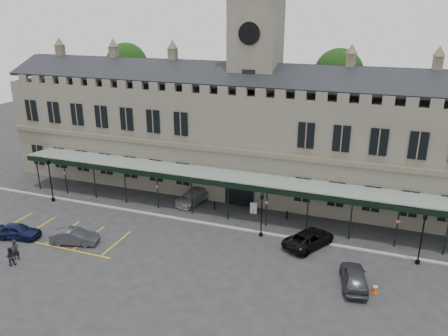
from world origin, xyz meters
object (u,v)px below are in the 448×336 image
(car_left_b, at_px, (75,237))
(person_a, at_px, (15,250))
(car_left_a, at_px, (18,231))
(clock_tower, at_px, (255,79))
(car_taxi, at_px, (194,196))
(lamp_post_right, at_px, (422,233))
(lamp_post_mid, at_px, (262,210))
(car_van, at_px, (309,239))
(person_b, at_px, (10,256))
(station_building, at_px, (254,137))
(car_right_a, at_px, (354,277))
(traffic_cone, at_px, (375,288))
(lamp_post_left, at_px, (50,176))
(sign_board, at_px, (253,208))

(car_left_b, xyz_separation_m, person_a, (-2.88, -4.06, 0.23))
(car_left_a, bearing_deg, person_a, -149.87)
(clock_tower, distance_m, car_taxi, 14.61)
(lamp_post_right, relative_size, car_left_b, 1.15)
(clock_tower, xyz_separation_m, lamp_post_mid, (4.10, -11.02, -10.45))
(car_van, bearing_deg, person_b, 56.90)
(car_van, bearing_deg, station_building, -22.74)
(person_a, bearing_deg, car_right_a, -10.86)
(clock_tower, bearing_deg, person_b, -121.47)
(traffic_cone, relative_size, car_taxi, 0.15)
(car_right_a, bearing_deg, car_left_b, -6.30)
(car_taxi, bearing_deg, station_building, 64.00)
(car_right_a, bearing_deg, lamp_post_left, -19.71)
(lamp_post_right, distance_m, car_right_a, 7.36)
(lamp_post_mid, height_order, car_left_b, lamp_post_mid)
(clock_tower, height_order, car_van, clock_tower)
(lamp_post_left, relative_size, person_b, 3.12)
(station_building, height_order, clock_tower, clock_tower)
(traffic_cone, xyz_separation_m, sign_board, (-12.55, 10.12, 0.22))
(lamp_post_left, height_order, lamp_post_mid, lamp_post_left)
(lamp_post_left, distance_m, lamp_post_mid, 24.14)
(lamp_post_left, xyz_separation_m, sign_board, (22.06, 4.64, -2.45))
(lamp_post_right, height_order, sign_board, lamp_post_right)
(lamp_post_left, xyz_separation_m, car_right_a, (33.03, -5.15, -2.27))
(car_left_a, bearing_deg, lamp_post_right, -89.30)
(lamp_post_left, relative_size, car_van, 0.98)
(lamp_post_left, distance_m, sign_board, 22.68)
(station_building, bearing_deg, car_left_a, -131.90)
(car_taxi, bearing_deg, car_left_a, -118.37)
(station_building, distance_m, sign_board, 8.95)
(person_b, bearing_deg, car_right_a, 152.31)
(lamp_post_right, relative_size, person_b, 2.98)
(lamp_post_right, xyz_separation_m, car_van, (-9.13, -0.14, -2.19))
(sign_board, height_order, car_left_b, car_left_b)
(car_right_a, bearing_deg, lamp_post_right, -143.99)
(clock_tower, xyz_separation_m, lamp_post_right, (17.82, -11.18, -10.19))
(car_taxi, bearing_deg, car_left_b, -103.66)
(person_b, bearing_deg, car_left_b, -160.44)
(clock_tower, bearing_deg, car_taxi, -129.83)
(car_taxi, distance_m, person_b, 19.44)
(station_building, xyz_separation_m, person_a, (-14.38, -22.24, -5.53))
(car_right_a, bearing_deg, station_building, -62.16)
(lamp_post_left, bearing_deg, person_b, -63.88)
(car_left_b, relative_size, car_van, 0.82)
(car_left_a, xyz_separation_m, person_b, (3.03, -3.89, 0.10))
(lamp_post_mid, height_order, car_left_a, lamp_post_mid)
(lamp_post_left, distance_m, person_a, 12.68)
(lamp_post_mid, xyz_separation_m, person_b, (-18.27, -12.12, -1.84))
(lamp_post_mid, xyz_separation_m, car_left_a, (-21.30, -8.23, -1.94))
(car_taxi, xyz_separation_m, person_b, (-9.16, -17.15, 0.07))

